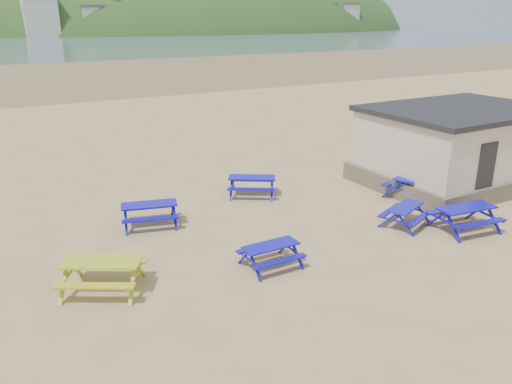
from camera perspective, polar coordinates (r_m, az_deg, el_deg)
ground at (r=15.50m, az=-1.04°, el=-5.82°), size 400.00×400.00×0.00m
wet_sand at (r=67.95m, az=-24.60°, el=12.15°), size 400.00×400.00×0.00m
picnic_table_blue_a at (r=17.00m, az=-12.04°, el=-2.52°), size 2.14×1.89×0.76m
picnic_table_blue_b at (r=19.40m, az=-0.46°, el=0.69°), size 2.29×2.19×0.75m
picnic_table_blue_c at (r=20.27m, az=17.45°, el=0.77°), size 2.51×2.28×0.86m
picnic_table_blue_d at (r=13.98m, az=1.70°, el=-7.27°), size 1.58×1.27×0.66m
picnic_table_blue_e at (r=17.37m, az=16.66°, el=-2.61°), size 1.95×1.77×0.67m
picnic_table_blue_f at (r=17.60m, az=22.78°, el=-2.81°), size 2.13×1.81×0.81m
picnic_table_yellow at (r=13.38m, az=-17.12°, el=-9.11°), size 2.49×2.36×0.82m
amenity_block at (r=22.34m, az=21.98°, el=4.97°), size 7.40×5.40×3.15m
headland_town at (r=261.12m, az=-8.35°, el=15.61°), size 264.00×144.00×108.00m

